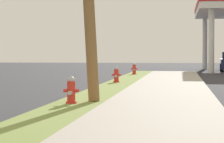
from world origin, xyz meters
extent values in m
cylinder|color=red|center=(0.58, 13.58, 0.15)|extent=(0.29, 0.29, 0.06)
cylinder|color=red|center=(0.58, 13.58, 0.42)|extent=(0.22, 0.22, 0.60)
sphere|color=#B2B2B7|center=(0.58, 13.58, 0.76)|extent=(0.19, 0.19, 0.19)
cylinder|color=#B2B2B7|center=(0.58, 13.58, 0.84)|extent=(0.06, 0.06, 0.05)
cylinder|color=red|center=(0.42, 13.58, 0.47)|extent=(0.10, 0.09, 0.09)
cylinder|color=red|center=(0.74, 13.58, 0.47)|extent=(0.10, 0.09, 0.09)
cylinder|color=#B2B2B7|center=(0.58, 13.41, 0.42)|extent=(0.11, 0.12, 0.11)
cylinder|color=red|center=(0.53, 24.06, 0.15)|extent=(0.29, 0.29, 0.06)
cylinder|color=red|center=(0.53, 24.06, 0.42)|extent=(0.22, 0.22, 0.60)
sphere|color=#B2B2B7|center=(0.53, 24.06, 0.76)|extent=(0.19, 0.19, 0.19)
cylinder|color=#B2B2B7|center=(0.53, 24.06, 0.84)|extent=(0.06, 0.06, 0.05)
cylinder|color=red|center=(0.37, 24.06, 0.47)|extent=(0.10, 0.09, 0.09)
cylinder|color=red|center=(0.69, 24.06, 0.47)|extent=(0.10, 0.09, 0.09)
cylinder|color=#B2B2B7|center=(0.53, 23.89, 0.42)|extent=(0.11, 0.12, 0.11)
cylinder|color=red|center=(0.53, 33.54, 0.15)|extent=(0.29, 0.29, 0.06)
cylinder|color=red|center=(0.53, 33.54, 0.42)|extent=(0.22, 0.22, 0.60)
sphere|color=#B2B2B7|center=(0.53, 33.54, 0.76)|extent=(0.19, 0.19, 0.19)
cylinder|color=#B2B2B7|center=(0.53, 33.54, 0.84)|extent=(0.06, 0.06, 0.05)
cylinder|color=red|center=(0.37, 33.54, 0.47)|extent=(0.10, 0.09, 0.09)
cylinder|color=red|center=(0.69, 33.54, 0.47)|extent=(0.10, 0.09, 0.09)
cylinder|color=#B2B2B7|center=(0.53, 33.37, 0.42)|extent=(0.11, 0.12, 0.11)
cylinder|color=silver|center=(5.71, 38.85, 2.35)|extent=(0.44, 0.44, 4.69)
cylinder|color=silver|center=(5.71, 49.25, 2.35)|extent=(0.44, 0.44, 4.69)
cylinder|color=black|center=(6.94, 45.80, 0.30)|extent=(0.26, 0.61, 0.60)
cylinder|color=black|center=(6.74, 42.41, 0.30)|extent=(0.26, 0.61, 0.60)
camera|label=1|loc=(3.52, -0.43, 1.48)|focal=84.99mm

